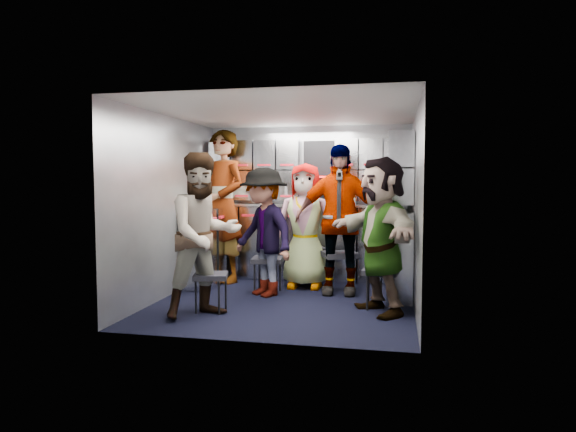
% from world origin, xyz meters
% --- Properties ---
extents(floor, '(3.00, 3.00, 0.00)m').
position_xyz_m(floor, '(0.00, 0.00, 0.00)').
color(floor, black).
rests_on(floor, ground).
extents(wall_back, '(2.80, 0.04, 2.10)m').
position_xyz_m(wall_back, '(0.00, 1.50, 1.05)').
color(wall_back, '#9397A0').
rests_on(wall_back, ground).
extents(wall_left, '(0.04, 3.00, 2.10)m').
position_xyz_m(wall_left, '(-1.40, 0.00, 1.05)').
color(wall_left, '#9397A0').
rests_on(wall_left, ground).
extents(wall_right, '(0.04, 3.00, 2.10)m').
position_xyz_m(wall_right, '(1.40, 0.00, 1.05)').
color(wall_right, '#9397A0').
rests_on(wall_right, ground).
extents(ceiling, '(2.80, 3.00, 0.02)m').
position_xyz_m(ceiling, '(0.00, 0.00, 2.10)').
color(ceiling, silver).
rests_on(ceiling, wall_back).
extents(cart_bank_back, '(2.68, 0.38, 0.99)m').
position_xyz_m(cart_bank_back, '(0.00, 1.29, 0.49)').
color(cart_bank_back, '#8F939D').
rests_on(cart_bank_back, ground).
extents(cart_bank_left, '(0.38, 0.76, 0.99)m').
position_xyz_m(cart_bank_left, '(-1.19, 0.56, 0.49)').
color(cart_bank_left, '#8F939D').
rests_on(cart_bank_left, ground).
extents(counter, '(2.68, 0.42, 0.03)m').
position_xyz_m(counter, '(0.00, 1.29, 1.01)').
color(counter, '#B4B6BB').
rests_on(counter, cart_bank_back).
extents(locker_bank_back, '(2.68, 0.28, 0.82)m').
position_xyz_m(locker_bank_back, '(0.00, 1.35, 1.49)').
color(locker_bank_back, '#8F939D').
rests_on(locker_bank_back, wall_back).
extents(locker_bank_right, '(0.28, 1.00, 0.82)m').
position_xyz_m(locker_bank_right, '(1.25, 0.70, 1.49)').
color(locker_bank_right, '#8F939D').
rests_on(locker_bank_right, wall_right).
extents(right_cabinet, '(0.28, 1.20, 1.00)m').
position_xyz_m(right_cabinet, '(1.25, 0.60, 0.50)').
color(right_cabinet, '#8F939D').
rests_on(right_cabinet, ground).
extents(coffee_niche, '(0.46, 0.16, 0.84)m').
position_xyz_m(coffee_niche, '(0.18, 1.41, 1.47)').
color(coffee_niche, black).
rests_on(coffee_niche, wall_back).
extents(red_latch_strip, '(2.60, 0.02, 0.03)m').
position_xyz_m(red_latch_strip, '(0.00, 1.09, 0.88)').
color(red_latch_strip, '#AE1220').
rests_on(red_latch_strip, cart_bank_back).
extents(jump_seat_near_left, '(0.41, 0.39, 0.40)m').
position_xyz_m(jump_seat_near_left, '(-0.66, -0.62, 0.35)').
color(jump_seat_near_left, black).
rests_on(jump_seat_near_left, ground).
extents(jump_seat_mid_left, '(0.39, 0.37, 0.42)m').
position_xyz_m(jump_seat_mid_left, '(-0.31, 0.39, 0.37)').
color(jump_seat_mid_left, black).
rests_on(jump_seat_mid_left, ground).
extents(jump_seat_center, '(0.53, 0.52, 0.49)m').
position_xyz_m(jump_seat_center, '(0.08, 0.96, 0.43)').
color(jump_seat_center, black).
rests_on(jump_seat_center, ground).
extents(jump_seat_mid_right, '(0.52, 0.50, 0.47)m').
position_xyz_m(jump_seat_mid_right, '(0.53, 0.68, 0.42)').
color(jump_seat_mid_right, black).
rests_on(jump_seat_mid_right, ground).
extents(jump_seat_near_right, '(0.40, 0.38, 0.42)m').
position_xyz_m(jump_seat_near_right, '(1.05, -0.13, 0.37)').
color(jump_seat_near_right, black).
rests_on(jump_seat_near_right, ground).
extents(attendant_standing, '(0.88, 0.79, 2.02)m').
position_xyz_m(attendant_standing, '(-1.05, 0.92, 1.01)').
color(attendant_standing, black).
rests_on(attendant_standing, ground).
extents(attendant_arc_a, '(0.99, 1.00, 1.63)m').
position_xyz_m(attendant_arc_a, '(-0.66, -0.80, 0.81)').
color(attendant_arc_a, black).
rests_on(attendant_arc_a, ground).
extents(attendant_arc_b, '(1.10, 1.04, 1.50)m').
position_xyz_m(attendant_arc_b, '(-0.31, 0.21, 0.75)').
color(attendant_arc_b, black).
rests_on(attendant_arc_b, ground).
extents(attendant_arc_c, '(0.77, 0.50, 1.57)m').
position_xyz_m(attendant_arc_c, '(0.08, 0.78, 0.78)').
color(attendant_arc_c, black).
rests_on(attendant_arc_c, ground).
extents(attendant_arc_d, '(1.05, 0.45, 1.78)m').
position_xyz_m(attendant_arc_d, '(0.53, 0.50, 0.89)').
color(attendant_arc_d, black).
rests_on(attendant_arc_d, ground).
extents(attendant_arc_e, '(1.17, 1.51, 1.60)m').
position_xyz_m(attendant_arc_e, '(1.05, -0.31, 0.80)').
color(attendant_arc_e, black).
rests_on(attendant_arc_e, ground).
extents(bottle_left, '(0.07, 0.07, 0.24)m').
position_xyz_m(bottle_left, '(-0.26, 1.24, 1.15)').
color(bottle_left, white).
rests_on(bottle_left, counter).
extents(bottle_mid, '(0.06, 0.06, 0.25)m').
position_xyz_m(bottle_mid, '(0.03, 1.24, 1.16)').
color(bottle_mid, white).
rests_on(bottle_mid, counter).
extents(bottle_right, '(0.06, 0.06, 0.22)m').
position_xyz_m(bottle_right, '(0.44, 1.24, 1.14)').
color(bottle_right, white).
rests_on(bottle_right, counter).
extents(cup_left, '(0.08, 0.08, 0.09)m').
position_xyz_m(cup_left, '(-0.58, 1.23, 1.07)').
color(cup_left, beige).
rests_on(cup_left, counter).
extents(cup_right, '(0.08, 0.08, 0.09)m').
position_xyz_m(cup_right, '(0.64, 1.23, 1.08)').
color(cup_right, beige).
rests_on(cup_right, counter).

